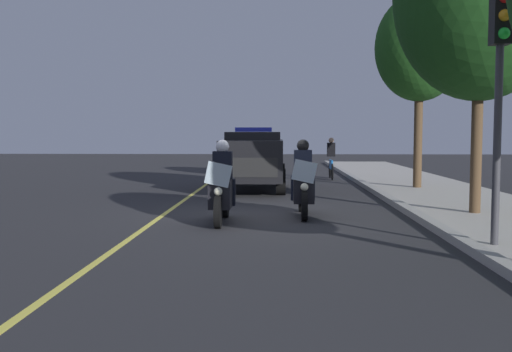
{
  "coord_description": "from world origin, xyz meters",
  "views": [
    {
      "loc": [
        13.1,
        0.49,
        1.85
      ],
      "look_at": [
        -0.05,
        0.0,
        0.9
      ],
      "focal_mm": 41.32,
      "sensor_mm": 36.0,
      "label": 1
    }
  ],
  "objects_px": {
    "cyclist_background": "(331,158)",
    "tree_far_back": "(420,48)",
    "police_motorcycle_lead_right": "(303,185)",
    "traffic_light": "(500,58)",
    "police_suv": "(253,158)",
    "police_motorcycle_lead_left": "(222,189)"
  },
  "relations": [
    {
      "from": "tree_far_back",
      "to": "police_suv",
      "type": "bearing_deg",
      "value": -89.22
    },
    {
      "from": "cyclist_background",
      "to": "police_suv",
      "type": "bearing_deg",
      "value": -31.93
    },
    {
      "from": "police_suv",
      "to": "cyclist_background",
      "type": "distance_m",
      "value": 5.61
    },
    {
      "from": "police_motorcycle_lead_left",
      "to": "traffic_light",
      "type": "distance_m",
      "value": 5.86
    },
    {
      "from": "police_motorcycle_lead_right",
      "to": "tree_far_back",
      "type": "height_order",
      "value": "tree_far_back"
    },
    {
      "from": "police_motorcycle_lead_right",
      "to": "cyclist_background",
      "type": "bearing_deg",
      "value": 171.63
    },
    {
      "from": "tree_far_back",
      "to": "police_motorcycle_lead_right",
      "type": "bearing_deg",
      "value": -32.84
    },
    {
      "from": "cyclist_background",
      "to": "tree_far_back",
      "type": "relative_size",
      "value": 0.28
    },
    {
      "from": "traffic_light",
      "to": "tree_far_back",
      "type": "bearing_deg",
      "value": 173.6
    },
    {
      "from": "tree_far_back",
      "to": "police_motorcycle_lead_left",
      "type": "bearing_deg",
      "value": -38.44
    },
    {
      "from": "police_suv",
      "to": "traffic_light",
      "type": "bearing_deg",
      "value": 23.06
    },
    {
      "from": "traffic_light",
      "to": "tree_far_back",
      "type": "distance_m",
      "value": 10.2
    },
    {
      "from": "traffic_light",
      "to": "cyclist_background",
      "type": "bearing_deg",
      "value": -175.08
    },
    {
      "from": "cyclist_background",
      "to": "traffic_light",
      "type": "bearing_deg",
      "value": 4.92
    },
    {
      "from": "cyclist_background",
      "to": "police_motorcycle_lead_left",
      "type": "bearing_deg",
      "value": -15.63
    },
    {
      "from": "traffic_light",
      "to": "police_motorcycle_lead_right",
      "type": "bearing_deg",
      "value": -143.31
    },
    {
      "from": "police_suv",
      "to": "traffic_light",
      "type": "relative_size",
      "value": 1.23
    },
    {
      "from": "police_motorcycle_lead_right",
      "to": "tree_far_back",
      "type": "distance_m",
      "value": 8.31
    },
    {
      "from": "traffic_light",
      "to": "tree_far_back",
      "type": "relative_size",
      "value": 0.64
    },
    {
      "from": "police_motorcycle_lead_right",
      "to": "traffic_light",
      "type": "xyz_separation_m",
      "value": [
        3.84,
        2.86,
        2.31
      ]
    },
    {
      "from": "police_suv",
      "to": "tree_far_back",
      "type": "distance_m",
      "value": 6.41
    },
    {
      "from": "cyclist_background",
      "to": "tree_far_back",
      "type": "height_order",
      "value": "tree_far_back"
    }
  ]
}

